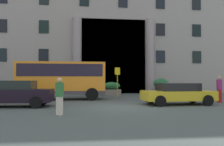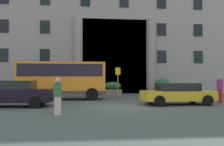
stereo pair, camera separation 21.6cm
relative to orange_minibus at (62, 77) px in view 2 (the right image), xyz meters
name	(u,v)px [view 2 (the right image)]	position (x,y,z in m)	size (l,w,h in m)	color
ground_plane	(122,108)	(3.79, -5.50, -1.72)	(80.00, 64.00, 0.12)	#48514E
office_building_facade	(102,19)	(3.80, 11.98, 7.48)	(36.88, 9.72, 18.30)	gray
orange_minibus	(62,77)	(0.00, 0.00, 0.00)	(6.43, 2.81, 2.78)	orange
bus_stop_sign	(118,79)	(4.49, 1.80, -0.10)	(0.44, 0.08, 2.52)	#989A1D
hedge_planter_west	(112,89)	(4.36, 5.01, -1.06)	(1.76, 0.95, 1.25)	gray
hedge_planter_far_east	(162,87)	(9.39, 5.14, -0.88)	(1.65, 0.77, 1.61)	gray
parked_sedan_far	(177,93)	(7.27, -4.53, -0.99)	(4.25, 2.18, 1.29)	gold
white_taxi_kerbside	(13,93)	(-2.22, -4.64, -0.92)	(4.32, 2.07, 1.45)	black
motorcycle_near_kerb	(165,95)	(7.19, -2.40, -1.20)	(1.99, 0.73, 0.89)	black
pedestrian_man_red_shirt	(220,89)	(10.49, -3.60, -0.78)	(0.36, 0.36, 1.74)	#AD191E
pedestrian_man_crossing	(58,96)	(0.64, -8.04, -0.87)	(0.36, 0.36, 1.59)	beige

